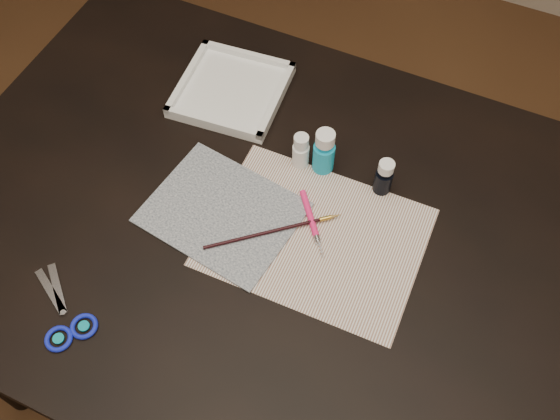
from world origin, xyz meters
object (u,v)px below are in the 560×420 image
at_px(paper, 315,237).
at_px(scissors, 56,307).
at_px(paint_bottle_cyan, 324,151).
at_px(paint_bottle_white, 301,151).
at_px(paint_bottle_navy, 384,177).
at_px(canvas, 222,212).
at_px(palette_tray, 232,90).

xyz_separation_m(paper, scissors, (-0.34, -0.30, 0.00)).
height_order(paint_bottle_cyan, scissors, paint_bottle_cyan).
xyz_separation_m(paint_bottle_cyan, scissors, (-0.29, -0.45, -0.04)).
height_order(paint_bottle_white, scissors, paint_bottle_white).
distance_m(paper, paint_bottle_navy, 0.17).
relative_size(paint_bottle_navy, scissors, 0.45).
distance_m(canvas, paint_bottle_navy, 0.30).
bearing_deg(paint_bottle_cyan, paper, -72.37).
xyz_separation_m(canvas, paint_bottle_cyan, (0.13, 0.17, 0.05)).
distance_m(paint_bottle_navy, scissors, 0.61).
bearing_deg(canvas, paint_bottle_cyan, 53.68).
bearing_deg(paper, palette_tray, 140.04).
relative_size(paint_bottle_white, palette_tray, 0.37).
bearing_deg(canvas, paint_bottle_white, 62.84).
distance_m(paper, paint_bottle_cyan, 0.16).
relative_size(paper, canvas, 1.43).
height_order(paper, paint_bottle_cyan, paint_bottle_cyan).
height_order(paint_bottle_cyan, paint_bottle_navy, paint_bottle_cyan).
distance_m(paint_bottle_white, paint_bottle_navy, 0.16).
bearing_deg(scissors, canvas, -91.72).
height_order(paper, palette_tray, palette_tray).
bearing_deg(paint_bottle_cyan, canvas, -126.32).
height_order(paint_bottle_cyan, palette_tray, paint_bottle_cyan).
bearing_deg(scissors, palette_tray, -66.29).
bearing_deg(canvas, scissors, -120.63).
xyz_separation_m(canvas, paint_bottle_navy, (0.24, 0.17, 0.04)).
xyz_separation_m(canvas, scissors, (-0.16, -0.28, 0.00)).
relative_size(paper, paint_bottle_cyan, 3.77).
distance_m(canvas, scissors, 0.32).
height_order(canvas, paint_bottle_cyan, paint_bottle_cyan).
bearing_deg(palette_tray, paint_bottle_cyan, -21.36).
xyz_separation_m(paint_bottle_cyan, paint_bottle_navy, (0.12, -0.00, -0.01)).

